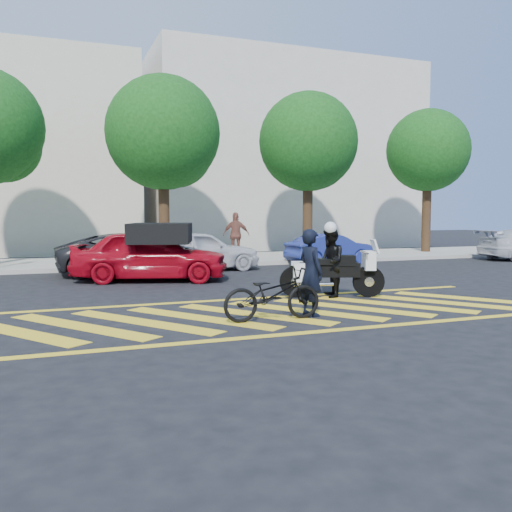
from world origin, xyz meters
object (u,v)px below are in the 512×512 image
object	(u,v)px
officer_moto	(330,263)
police_motorcycle	(330,272)
bicycle	(272,294)
officer_bike	(311,272)
red_convertible	(150,255)
parked_mid_right	(199,250)
parked_mid_left	(132,254)
parked_right	(331,249)

from	to	relation	value
officer_moto	police_motorcycle	bearing A→B (deg)	145.15
bicycle	officer_moto	world-z (taller)	officer_moto
officer_bike	red_convertible	world-z (taller)	officer_bike
red_convertible	parked_mid_right	world-z (taller)	red_convertible
officer_bike	parked_mid_left	bearing A→B (deg)	1.71
parked_mid_right	parked_right	bearing A→B (deg)	-85.12
police_motorcycle	parked_mid_right	size ratio (longest dim) A/B	0.58
officer_bike	bicycle	distance (m)	0.99
officer_moto	parked_mid_left	bearing A→B (deg)	-131.82
red_convertible	parked_right	bearing A→B (deg)	-51.47
parked_mid_left	parked_right	size ratio (longest dim) A/B	1.34
bicycle	parked_mid_right	size ratio (longest dim) A/B	0.46
officer_moto	officer_bike	bearing A→B (deg)	-17.72
officer_bike	parked_mid_right	xyz separation A→B (m)	(0.15, 9.01, -0.14)
bicycle	officer_moto	size ratio (longest dim) A/B	1.14
police_motorcycle	officer_bike	bearing A→B (deg)	-107.88
parked_mid_left	parked_mid_right	bearing A→B (deg)	-85.04
bicycle	red_convertible	bearing A→B (deg)	9.10
officer_bike	parked_mid_right	distance (m)	9.01
parked_right	officer_bike	bearing A→B (deg)	143.64
parked_mid_left	parked_mid_right	distance (m)	2.37
bicycle	parked_right	size ratio (longest dim) A/B	0.52
parked_mid_left	parked_right	xyz separation A→B (m)	(7.97, 0.92, -0.08)
red_convertible	parked_right	world-z (taller)	red_convertible
officer_bike	parked_right	xyz separation A→B (m)	(5.76, 9.72, -0.25)
red_convertible	parked_mid_right	size ratio (longest dim) A/B	1.08
officer_bike	red_convertible	xyz separation A→B (m)	(-1.98, 6.68, -0.08)
bicycle	police_motorcycle	distance (m)	3.25
police_motorcycle	parked_mid_left	xyz separation A→B (m)	(-3.73, 6.83, 0.08)
officer_bike	parked_right	distance (m)	11.30
bicycle	parked_right	xyz separation A→B (m)	(6.65, 9.93, 0.10)
bicycle	parked_mid_left	xyz separation A→B (m)	(-1.31, 9.00, 0.18)
parked_right	parked_mid_right	bearing A→B (deg)	91.51
bicycle	red_convertible	size ratio (longest dim) A/B	0.42
parked_mid_left	parked_mid_right	world-z (taller)	parked_mid_right
officer_bike	red_convertible	size ratio (longest dim) A/B	0.37
red_convertible	parked_mid_left	xyz separation A→B (m)	(-0.23, 2.12, -0.09)
police_motorcycle	red_convertible	distance (m)	5.87
officer_moto	parked_right	distance (m)	8.86
parked_mid_left	officer_moto	bearing A→B (deg)	-151.70
parked_right	police_motorcycle	bearing A→B (deg)	145.59
officer_moto	parked_right	world-z (taller)	officer_moto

